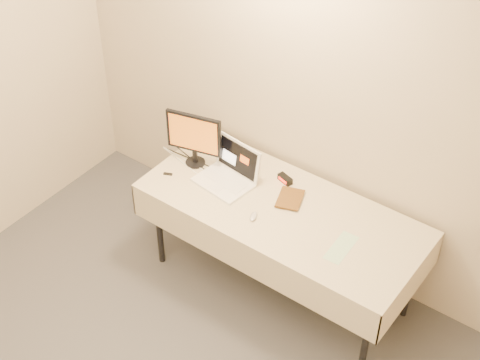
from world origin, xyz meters
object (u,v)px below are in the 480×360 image
Objects in this scene: laptop at (229,173)px; monitor at (194,136)px; table at (282,215)px; book at (279,186)px.

monitor is at bearing -173.76° from laptop.
table is at bearing -16.68° from monitor.
monitor is 0.67m from book.
laptop is at bearing 167.54° from book.
laptop is at bearing 176.77° from table.
book is (0.36, 0.04, 0.04)m from laptop.
book is (-0.08, 0.07, 0.17)m from table.
table is 4.66× the size of monitor.
monitor is (-0.30, 0.00, 0.17)m from laptop.
table is at bearing 3.73° from laptop.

